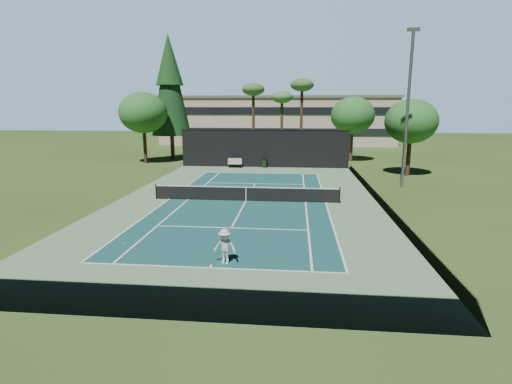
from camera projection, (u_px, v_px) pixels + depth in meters
ground at (246, 201)px, 27.72m from camera, size 160.00×160.00×0.00m
apron_slab at (246, 201)px, 27.72m from camera, size 18.00×32.00×0.01m
court_surface at (246, 201)px, 27.71m from camera, size 10.97×23.77×0.01m
court_lines at (246, 201)px, 27.71m from camera, size 11.07×23.87×0.01m
tennis_net at (246, 193)px, 27.60m from camera, size 12.90×0.10×1.10m
fence at (246, 172)px, 27.36m from camera, size 18.04×32.05×4.03m
player at (225, 246)px, 16.49m from camera, size 1.05×0.71×1.50m
tennis_ball_a at (124, 244)px, 18.95m from camera, size 0.08×0.08×0.08m
tennis_ball_b at (194, 190)px, 31.16m from camera, size 0.07×0.07×0.07m
tennis_ball_c at (242, 189)px, 31.47m from camera, size 0.08×0.08×0.08m
tennis_ball_d at (192, 190)px, 31.07m from camera, size 0.07×0.07×0.07m
park_bench at (235, 163)px, 42.85m from camera, size 1.50×0.45×1.02m
trash_bin at (264, 163)px, 42.90m from camera, size 0.56×0.56×0.95m
pine_tree at (170, 81)px, 48.30m from camera, size 4.80×4.80×15.00m
palm_a at (253, 92)px, 49.56m from camera, size 2.80×2.80×9.32m
palm_b at (282, 99)px, 51.35m from camera, size 2.80×2.80×8.42m
palm_c at (302, 88)px, 47.93m from camera, size 2.80×2.80×9.77m
decid_tree_a at (353, 116)px, 47.04m from camera, size 5.12×5.12×7.62m
decid_tree_b at (411, 122)px, 36.99m from camera, size 4.80×4.80×7.14m
decid_tree_c at (143, 113)px, 45.38m from camera, size 5.44×5.44×8.09m
campus_building at (277, 120)px, 71.59m from camera, size 40.50×12.50×8.30m
light_pole at (408, 106)px, 31.06m from camera, size 0.90×0.25×12.22m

